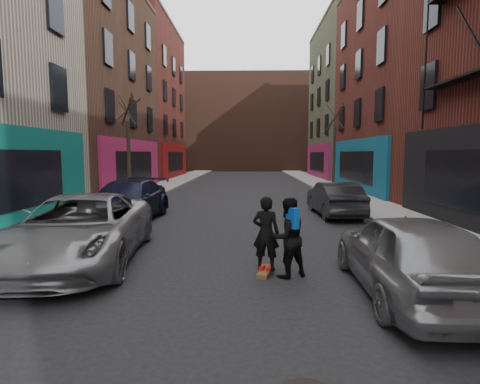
{
  "coord_description": "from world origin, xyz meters",
  "views": [
    {
      "loc": [
        0.31,
        -2.16,
        2.59
      ],
      "look_at": [
        0.08,
        7.32,
        1.6
      ],
      "focal_mm": 28.0,
      "sensor_mm": 36.0,
      "label": 1
    }
  ],
  "objects_px": {
    "skateboarder": "(266,233)",
    "tree_right_far": "(334,139)",
    "parked_right_far": "(409,254)",
    "parked_right_end": "(334,199)",
    "parked_left_end": "(127,201)",
    "parked_left_far": "(81,229)",
    "tree_left_far": "(128,138)",
    "skateboard": "(266,272)",
    "pedestrian": "(288,237)"
  },
  "relations": [
    {
      "from": "tree_left_far",
      "to": "parked_right_far",
      "type": "bearing_deg",
      "value": -55.12
    },
    {
      "from": "parked_right_end",
      "to": "pedestrian",
      "type": "distance_m",
      "value": 8.28
    },
    {
      "from": "parked_left_end",
      "to": "parked_left_far",
      "type": "bearing_deg",
      "value": -80.17
    },
    {
      "from": "skateboarder",
      "to": "tree_right_far",
      "type": "bearing_deg",
      "value": -92.06
    },
    {
      "from": "parked_right_end",
      "to": "skateboarder",
      "type": "xyz_separation_m",
      "value": [
        -3.19,
        -7.64,
        0.19
      ]
    },
    {
      "from": "skateboarder",
      "to": "pedestrian",
      "type": "bearing_deg",
      "value": 173.58
    },
    {
      "from": "parked_left_far",
      "to": "pedestrian",
      "type": "distance_m",
      "value": 4.89
    },
    {
      "from": "skateboarder",
      "to": "pedestrian",
      "type": "height_order",
      "value": "skateboarder"
    },
    {
      "from": "parked_right_end",
      "to": "skateboard",
      "type": "xyz_separation_m",
      "value": [
        -3.19,
        -7.64,
        -0.65
      ]
    },
    {
      "from": "parked_right_end",
      "to": "pedestrian",
      "type": "height_order",
      "value": "pedestrian"
    },
    {
      "from": "parked_right_far",
      "to": "pedestrian",
      "type": "height_order",
      "value": "pedestrian"
    },
    {
      "from": "parked_left_end",
      "to": "skateboarder",
      "type": "distance_m",
      "value": 7.91
    },
    {
      "from": "tree_right_far",
      "to": "parked_right_end",
      "type": "bearing_deg",
      "value": -102.36
    },
    {
      "from": "parked_right_end",
      "to": "parked_right_far",
      "type": "bearing_deg",
      "value": 83.31
    },
    {
      "from": "tree_left_far",
      "to": "parked_right_end",
      "type": "bearing_deg",
      "value": -24.99
    },
    {
      "from": "parked_left_end",
      "to": "parked_right_end",
      "type": "relative_size",
      "value": 1.26
    },
    {
      "from": "parked_left_end",
      "to": "parked_right_far",
      "type": "relative_size",
      "value": 1.18
    },
    {
      "from": "parked_right_far",
      "to": "skateboard",
      "type": "bearing_deg",
      "value": -22.73
    },
    {
      "from": "pedestrian",
      "to": "parked_right_far",
      "type": "bearing_deg",
      "value": 128.73
    },
    {
      "from": "tree_right_far",
      "to": "parked_right_far",
      "type": "bearing_deg",
      "value": -98.75
    },
    {
      "from": "parked_right_far",
      "to": "skateboard",
      "type": "distance_m",
      "value": 2.87
    },
    {
      "from": "parked_left_far",
      "to": "parked_right_far",
      "type": "height_order",
      "value": "parked_left_far"
    },
    {
      "from": "tree_left_far",
      "to": "tree_right_far",
      "type": "height_order",
      "value": "tree_right_far"
    },
    {
      "from": "tree_left_far",
      "to": "tree_right_far",
      "type": "xyz_separation_m",
      "value": [
        12.4,
        6.0,
        0.15
      ]
    },
    {
      "from": "tree_right_far",
      "to": "parked_left_end",
      "type": "xyz_separation_m",
      "value": [
        -10.53,
        -12.2,
        -2.75
      ]
    },
    {
      "from": "parked_left_far",
      "to": "parked_left_end",
      "type": "height_order",
      "value": "parked_left_far"
    },
    {
      "from": "parked_right_far",
      "to": "pedestrian",
      "type": "relative_size",
      "value": 2.72
    },
    {
      "from": "parked_left_end",
      "to": "skateboarder",
      "type": "height_order",
      "value": "skateboarder"
    },
    {
      "from": "tree_right_far",
      "to": "skateboarder",
      "type": "distance_m",
      "value": 19.33
    },
    {
      "from": "tree_left_far",
      "to": "skateboarder",
      "type": "relative_size",
      "value": 4.1
    },
    {
      "from": "skateboard",
      "to": "parked_right_end",
      "type": "bearing_deg",
      "value": 82.08
    },
    {
      "from": "parked_left_end",
      "to": "pedestrian",
      "type": "relative_size",
      "value": 3.21
    },
    {
      "from": "tree_left_far",
      "to": "parked_right_end",
      "type": "distance_m",
      "value": 11.42
    },
    {
      "from": "tree_right_far",
      "to": "parked_left_end",
      "type": "bearing_deg",
      "value": -130.79
    },
    {
      "from": "parked_left_end",
      "to": "tree_right_far",
      "type": "bearing_deg",
      "value": 52.13
    },
    {
      "from": "tree_right_far",
      "to": "parked_right_end",
      "type": "xyz_separation_m",
      "value": [
        -2.34,
        -10.69,
        -2.83
      ]
    },
    {
      "from": "parked_left_end",
      "to": "skateboarder",
      "type": "bearing_deg",
      "value": -47.88
    },
    {
      "from": "parked_right_end",
      "to": "tree_left_far",
      "type": "bearing_deg",
      "value": -27.4
    },
    {
      "from": "tree_left_far",
      "to": "parked_left_far",
      "type": "xyz_separation_m",
      "value": [
        2.52,
        -11.53,
        -2.58
      ]
    },
    {
      "from": "parked_left_far",
      "to": "skateboarder",
      "type": "height_order",
      "value": "skateboarder"
    },
    {
      "from": "pedestrian",
      "to": "parked_right_end",
      "type": "bearing_deg",
      "value": -135.42
    },
    {
      "from": "parked_right_far",
      "to": "parked_right_end",
      "type": "xyz_separation_m",
      "value": [
        0.66,
        8.79,
        -0.07
      ]
    },
    {
      "from": "parked_right_end",
      "to": "parked_left_far",
      "type": "bearing_deg",
      "value": 39.8
    },
    {
      "from": "parked_right_far",
      "to": "tree_left_far",
      "type": "bearing_deg",
      "value": -53.34
    },
    {
      "from": "pedestrian",
      "to": "tree_right_far",
      "type": "bearing_deg",
      "value": -131.44
    },
    {
      "from": "tree_right_far",
      "to": "tree_left_far",
      "type": "bearing_deg",
      "value": -154.18
    },
    {
      "from": "parked_left_far",
      "to": "skateboarder",
      "type": "xyz_separation_m",
      "value": [
        4.35,
        -0.8,
        0.09
      ]
    },
    {
      "from": "tree_right_far",
      "to": "parked_left_far",
      "type": "xyz_separation_m",
      "value": [
        -9.88,
        -17.53,
        -2.73
      ]
    },
    {
      "from": "parked_left_far",
      "to": "skateboard",
      "type": "height_order",
      "value": "parked_left_far"
    },
    {
      "from": "parked_left_far",
      "to": "tree_right_far",
      "type": "bearing_deg",
      "value": 54.09
    }
  ]
}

